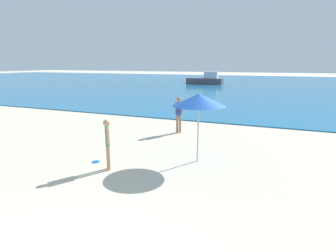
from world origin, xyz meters
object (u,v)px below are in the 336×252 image
at_px(frisbee, 96,162).
at_px(boat_far, 206,80).
at_px(person_standing, 107,141).
at_px(beach_umbrella, 199,100).
at_px(person_distant, 179,113).

bearing_deg(frisbee, boat_far, 98.81).
distance_m(person_standing, frisbee, 1.22).
height_order(boat_far, beach_umbrella, beach_umbrella).
bearing_deg(person_distant, person_standing, -90.27).
relative_size(boat_far, beach_umbrella, 2.46).
bearing_deg(boat_far, person_distant, 102.87).
relative_size(person_distant, boat_far, 0.30).
bearing_deg(boat_far, beach_umbrella, 104.79).
height_order(person_distant, boat_far, boat_far).
height_order(person_standing, person_distant, person_distant).
height_order(person_standing, frisbee, person_standing).
bearing_deg(person_standing, beach_umbrella, -94.46).
relative_size(person_standing, boat_far, 0.28).
bearing_deg(frisbee, beach_umbrella, 24.15).
xyz_separation_m(person_standing, person_distant, (0.39, 5.15, 0.06)).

